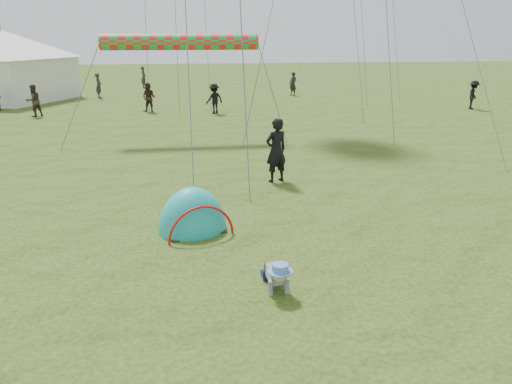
{
  "coord_description": "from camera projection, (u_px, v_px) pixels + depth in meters",
  "views": [
    {
      "loc": [
        -0.72,
        -8.08,
        4.24
      ],
      "look_at": [
        0.74,
        2.03,
        1.0
      ],
      "focal_mm": 35.0,
      "sensor_mm": 36.0,
      "label": 1
    }
  ],
  "objects": [
    {
      "name": "crowd_person_1",
      "position": [
        149.0,
        98.0,
        28.13
      ],
      "size": [
        0.95,
        0.85,
        1.63
      ],
      "primitive_type": "imported",
      "rotation": [
        0.0,
        0.0,
        5.95
      ],
      "color": "#2D211B",
      "rests_on": "ground"
    },
    {
      "name": "rainbow_tube_kite",
      "position": [
        180.0,
        42.0,
        20.3
      ],
      "size": [
        6.37,
        0.64,
        0.64
      ],
      "primitive_type": "cylinder",
      "rotation": [
        0.0,
        1.57,
        0.0
      ],
      "color": "red"
    },
    {
      "name": "crowd_person_7",
      "position": [
        34.0,
        101.0,
        26.58
      ],
      "size": [
        1.04,
        1.04,
        1.7
      ],
      "primitive_type": "imported",
      "rotation": [
        0.0,
        0.0,
        3.91
      ],
      "color": "#322C24",
      "rests_on": "ground"
    },
    {
      "name": "crowd_person_5",
      "position": [
        8.0,
        86.0,
        33.87
      ],
      "size": [
        1.43,
        1.6,
        1.76
      ],
      "primitive_type": "imported",
      "rotation": [
        0.0,
        0.0,
        5.39
      ],
      "color": "#1F2832",
      "rests_on": "ground"
    },
    {
      "name": "ground",
      "position": [
        232.0,
        280.0,
        9.0
      ],
      "size": [
        140.0,
        140.0,
        0.0
      ],
      "primitive_type": "plane",
      "color": "#1E3A07"
    },
    {
      "name": "popup_tent",
      "position": [
        193.0,
        230.0,
        11.3
      ],
      "size": [
        1.88,
        1.71,
        2.01
      ],
      "primitive_type": "ellipsoid",
      "rotation": [
        0.0,
        0.0,
        0.33
      ],
      "color": "#0A909D",
      "rests_on": "ground"
    },
    {
      "name": "crowd_person_12",
      "position": [
        144.0,
        77.0,
        40.84
      ],
      "size": [
        0.42,
        0.64,
        1.74
      ],
      "primitive_type": "imported",
      "rotation": [
        0.0,
        0.0,
        1.58
      ],
      "color": "#2C2C30",
      "rests_on": "ground"
    },
    {
      "name": "event_marquee",
      "position": [
        5.0,
        63.0,
        32.69
      ],
      "size": [
        9.33,
        9.33,
        4.84
      ],
      "primitive_type": null,
      "rotation": [
        0.0,
        0.0,
        -0.43
      ],
      "color": "white",
      "rests_on": "ground"
    },
    {
      "name": "standing_adult",
      "position": [
        276.0,
        150.0,
        14.73
      ],
      "size": [
        0.82,
        0.69,
        1.91
      ],
      "primitive_type": "imported",
      "rotation": [
        0.0,
        0.0,
        3.54
      ],
      "color": "black",
      "rests_on": "ground"
    },
    {
      "name": "crowd_person_3",
      "position": [
        214.0,
        99.0,
        27.64
      ],
      "size": [
        1.23,
        1.07,
        1.64
      ],
      "primitive_type": "imported",
      "rotation": [
        0.0,
        0.0,
        3.68
      ],
      "color": "black",
      "rests_on": "ground"
    },
    {
      "name": "crawling_toddler",
      "position": [
        277.0,
        274.0,
        8.56
      ],
      "size": [
        0.6,
        0.83,
        0.61
      ],
      "primitive_type": null,
      "rotation": [
        0.0,
        0.0,
        0.06
      ],
      "color": "black",
      "rests_on": "ground"
    },
    {
      "name": "crowd_person_6",
      "position": [
        99.0,
        86.0,
        34.44
      ],
      "size": [
        0.46,
        0.65,
        1.69
      ],
      "primitive_type": "imported",
      "rotation": [
        0.0,
        0.0,
        1.67
      ],
      "color": "#28282C",
      "rests_on": "ground"
    },
    {
      "name": "crowd_person_9",
      "position": [
        473.0,
        95.0,
        29.24
      ],
      "size": [
        1.17,
        1.22,
        1.66
      ],
      "primitive_type": "imported",
      "rotation": [
        0.0,
        0.0,
        0.87
      ],
      "color": "black",
      "rests_on": "ground"
    },
    {
      "name": "crowd_person_0",
      "position": [
        293.0,
        84.0,
        35.76
      ],
      "size": [
        0.68,
        0.72,
        1.66
      ],
      "primitive_type": "imported",
      "rotation": [
        0.0,
        0.0,
        5.37
      ],
      "color": "black",
      "rests_on": "ground"
    }
  ]
}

